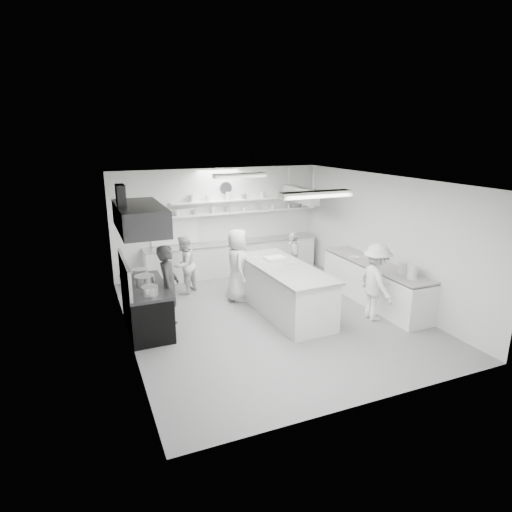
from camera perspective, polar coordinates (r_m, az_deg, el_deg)
name	(u,v)px	position (r m, az deg, el deg)	size (l,w,h in m)	color
floor	(269,316)	(9.68, 1.80, -8.01)	(6.00, 7.00, 0.02)	gray
ceiling	(271,180)	(8.89, 1.97, 10.07)	(6.00, 7.00, 0.02)	silver
wall_back	(219,221)	(12.35, -4.90, 4.59)	(6.00, 0.04, 3.00)	silver
wall_front	(373,312)	(6.33, 15.26, -7.11)	(6.00, 0.04, 3.00)	silver
wall_left	(124,268)	(8.42, -17.03, -1.47)	(0.04, 7.00, 3.00)	silver
wall_right	(384,238)	(10.74, 16.62, 2.25)	(0.04, 7.00, 3.00)	silver
stove	(147,309)	(9.19, -14.29, -6.76)	(0.80, 1.80, 0.90)	black
exhaust_hood	(140,218)	(8.65, -15.15, 4.94)	(0.85, 2.00, 0.50)	#333335
back_counter	(233,258)	(12.42, -3.04, -0.25)	(5.00, 0.60, 0.92)	white
shelf_lower	(244,212)	(12.41, -1.65, 5.88)	(4.20, 0.26, 0.04)	white
shelf_upper	(244,200)	(12.36, -1.67, 7.47)	(4.20, 0.26, 0.04)	white
pass_through_window	(174,227)	(12.02, -10.78, 3.81)	(1.30, 0.04, 1.00)	black
wall_clock	(226,188)	(12.23, -4.05, 9.01)	(0.32, 0.32, 0.05)	silver
right_counter	(374,284)	(10.66, 15.39, -3.54)	(0.74, 3.30, 0.94)	white
pot_rack	(300,195)	(12.00, 5.88, 8.11)	(0.30, 1.60, 0.40)	#B9B9B9
light_fixture_front	(316,194)	(7.31, 7.91, 8.10)	(1.30, 0.25, 0.10)	white
light_fixture_rear	(240,176)	(10.55, -2.18, 10.61)	(1.30, 0.25, 0.10)	white
prep_island	(284,291)	(9.70, 3.73, -4.59)	(1.06, 2.83, 1.04)	white
stove_pot	(145,282)	(8.97, -14.53, -3.32)	(0.39, 0.39, 0.26)	#B9B9B9
cook_stove	(169,287)	(9.02, -11.49, -4.04)	(0.65, 0.42, 1.77)	#2E2E2E
cook_back	(184,265)	(10.93, -9.54, -1.15)	(0.72, 0.56, 1.49)	silver
cook_island_left	(238,265)	(10.32, -2.44, -1.21)	(0.86, 0.56, 1.75)	silver
cook_island_right	(293,260)	(11.29, 4.89, -0.47)	(0.87, 0.36, 1.48)	silver
cook_right	(376,282)	(9.59, 15.62, -3.36)	(1.09, 0.63, 1.69)	silver
bowl_island_a	(289,264)	(9.76, 4.41, -1.05)	(0.24, 0.24, 0.06)	#B9B9B9
bowl_island_b	(258,259)	(10.13, 0.23, -0.34)	(0.21, 0.21, 0.07)	white
bowl_right	(354,258)	(10.80, 12.89, -0.30)	(0.26, 0.26, 0.06)	white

